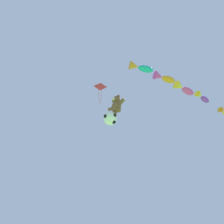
{
  "coord_description": "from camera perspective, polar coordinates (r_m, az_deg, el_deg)",
  "views": [
    {
      "loc": [
        6.57,
        -1.26,
        1.04
      ],
      "look_at": [
        -0.05,
        5.26,
        9.59
      ],
      "focal_mm": 28.0,
      "sensor_mm": 36.0,
      "label": 1
    }
  ],
  "objects": [
    {
      "name": "teddy_bear_kite",
      "position": [
        14.18,
        1.38,
        2.37
      ],
      "size": [
        1.85,
        0.81,
        1.87
      ],
      "color": "brown"
    },
    {
      "name": "soccer_ball_kite",
      "position": [
        13.45,
        -0.57,
        -2.08
      ],
      "size": [
        1.17,
        1.16,
        1.07
      ],
      "color": "white"
    },
    {
      "name": "fish_kite_teal",
      "position": [
        15.7,
        9.13,
        14.14
      ],
      "size": [
        1.63,
        2.2,
        0.75
      ],
      "color": "#19ADB2"
    },
    {
      "name": "fish_kite_tangerine",
      "position": [
        17.16,
        16.46,
        10.63
      ],
      "size": [
        1.53,
        2.26,
        0.81
      ],
      "color": "orange"
    },
    {
      "name": "fish_kite_magenta",
      "position": [
        18.94,
        22.34,
        7.04
      ],
      "size": [
        1.29,
        2.52,
        0.84
      ],
      "color": "#E53F9E"
    },
    {
      "name": "fish_kite_violet",
      "position": [
        20.78,
        27.35,
        4.27
      ],
      "size": [
        0.87,
        2.1,
        0.68
      ],
      "color": "purple"
    },
    {
      "name": "fish_kite_goldfin",
      "position": [
        22.65,
        32.71,
        -0.07
      ],
      "size": [
        0.79,
        1.73,
        0.63
      ],
      "color": "yellow"
    },
    {
      "name": "diamond_kite",
      "position": [
        18.81,
        -3.85,
        7.87
      ],
      "size": [
        0.94,
        1.17,
        3.4
      ],
      "color": "red"
    }
  ]
}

